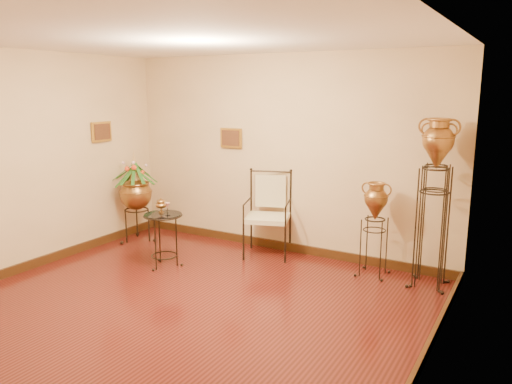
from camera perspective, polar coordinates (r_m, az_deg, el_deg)
The scene contains 8 objects.
ground at distance 5.45m, azimuth -9.41°, elevation -13.57°, with size 5.00×5.00×0.00m, color #551814.
room_shell at distance 4.98m, azimuth -10.07°, elevation 4.83°, with size 5.02×5.02×2.81m.
amphora_tall at distance 6.16m, azimuth 19.65°, elevation -1.29°, with size 0.43×0.43×1.96m.
amphora_mid at distance 6.14m, azimuth 19.65°, elevation -1.15°, with size 0.48×0.48×2.02m.
amphora_short at distance 6.40m, azimuth 13.39°, elevation -4.11°, with size 0.49×0.49×1.21m.
planter_urn at distance 7.84m, azimuth -13.59°, elevation 0.20°, with size 1.00×1.00×1.43m.
armchair at distance 6.97m, azimuth 1.33°, elevation -2.60°, with size 0.83×0.80×1.18m.
side_table at distance 6.72m, azimuth -10.50°, elevation -5.30°, with size 0.59×0.59×0.90m.
Camera 1 is at (3.18, -3.78, 2.31)m, focal length 35.00 mm.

